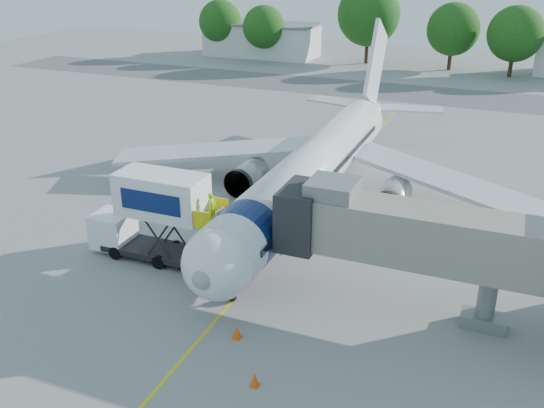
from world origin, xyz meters
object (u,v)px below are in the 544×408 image
at_px(catering_hiloader, 154,216).
at_px(ground_tug, 113,404).
at_px(jet_bridge, 399,233).
at_px(aircraft, 316,167).

distance_m(catering_hiloader, ground_tug, 13.57).
bearing_deg(jet_bridge, aircraft, 125.70).
relative_size(jet_bridge, catering_hiloader, 1.64).
height_order(aircraft, jet_bridge, aircraft).
relative_size(catering_hiloader, ground_tug, 2.39).
distance_m(aircraft, catering_hiloader, 12.77).
relative_size(jet_bridge, ground_tug, 3.92).
height_order(aircraft, ground_tug, aircraft).
bearing_deg(aircraft, ground_tug, -91.51).
distance_m(aircraft, jet_bridge, 13.77).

